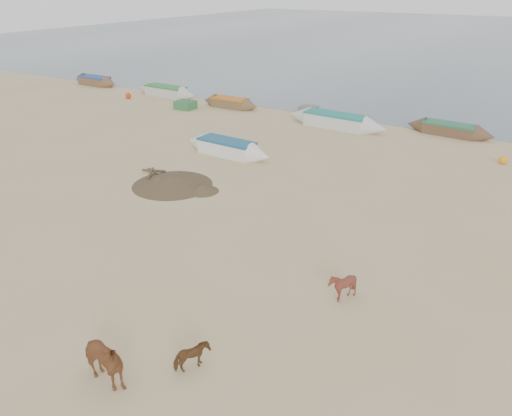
{
  "coord_description": "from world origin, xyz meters",
  "views": [
    {
      "loc": [
        9.11,
        -10.9,
        9.06
      ],
      "look_at": [
        0.0,
        4.0,
        1.0
      ],
      "focal_mm": 35.0,
      "sensor_mm": 36.0,
      "label": 1
    }
  ],
  "objects": [
    {
      "name": "ground",
      "position": [
        0.0,
        0.0,
        0.0
      ],
      "size": [
        140.0,
        140.0,
        0.0
      ],
      "primitive_type": "plane",
      "color": "tan",
      "rests_on": "ground"
    },
    {
      "name": "sea",
      "position": [
        0.0,
        82.0,
        0.01
      ],
      "size": [
        160.0,
        160.0,
        0.0
      ],
      "primitive_type": "plane",
      "color": "slate",
      "rests_on": "ground"
    },
    {
      "name": "cow_adult",
      "position": [
        1.09,
        -4.91,
        0.69
      ],
      "size": [
        1.67,
        0.85,
        1.37
      ],
      "primitive_type": "imported",
      "rotation": [
        0.0,
        0.0,
        1.5
      ],
      "color": "brown",
      "rests_on": "ground"
    },
    {
      "name": "calf_front",
      "position": [
        4.66,
        1.45,
        0.49
      ],
      "size": [
        1.13,
        1.07,
        0.99
      ],
      "primitive_type": "imported",
      "rotation": [
        0.0,
        0.0,
        -1.19
      ],
      "color": "maroon",
      "rests_on": "ground"
    },
    {
      "name": "calf_right",
      "position": [
        2.64,
        -3.38,
        0.39
      ],
      "size": [
        0.73,
        0.83,
        0.79
      ],
      "primitive_type": "imported",
      "rotation": [
        0.0,
        0.0,
        1.49
      ],
      "color": "brown",
      "rests_on": "ground"
    },
    {
      "name": "near_canoe",
      "position": [
        -6.27,
        11.12,
        0.43
      ],
      "size": [
        5.77,
        1.54,
        0.86
      ],
      "primitive_type": null,
      "rotation": [
        0.0,
        0.0,
        -0.06
      ],
      "color": "white",
      "rests_on": "ground"
    },
    {
      "name": "debris_pile",
      "position": [
        -5.95,
        6.01,
        0.24
      ],
      "size": [
        4.68,
        4.68,
        0.48
      ],
      "primitive_type": "cone",
      "rotation": [
        0.0,
        0.0,
        0.24
      ],
      "color": "brown",
      "rests_on": "ground"
    },
    {
      "name": "waterline_canoes",
      "position": [
        -2.73,
        20.97,
        0.42
      ],
      "size": [
        59.16,
        4.25,
        0.94
      ],
      "color": "brown",
      "rests_on": "ground"
    },
    {
      "name": "beach_clutter",
      "position": [
        4.21,
        19.68,
        0.3
      ],
      "size": [
        44.99,
        5.12,
        0.64
      ],
      "color": "#2E663A",
      "rests_on": "ground"
    }
  ]
}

